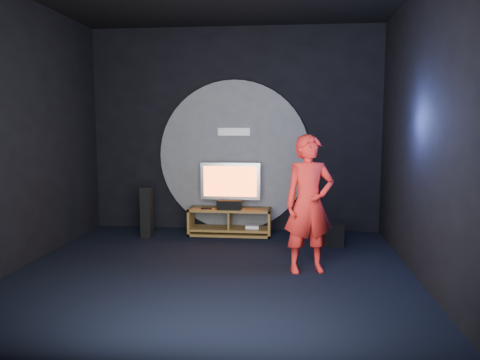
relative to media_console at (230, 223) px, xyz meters
name	(u,v)px	position (x,y,z in m)	size (l,w,h in m)	color
floor	(212,273)	(0.02, -2.05, -0.20)	(5.00, 5.00, 0.00)	black
back_wall	(235,130)	(0.02, 0.45, 1.55)	(5.00, 0.04, 3.50)	black
front_wall	(150,139)	(0.02, -4.55, 1.55)	(5.00, 0.04, 3.50)	black
left_wall	(15,132)	(-2.48, -2.05, 1.55)	(0.04, 5.00, 3.50)	black
right_wall	(425,133)	(2.52, -2.05, 1.55)	(0.04, 5.00, 3.50)	black
wall_disc_panel	(234,156)	(0.02, 0.39, 1.11)	(2.60, 0.11, 2.60)	#515156
media_console	(230,223)	(0.00, 0.00, 0.00)	(1.37, 0.45, 0.45)	olive
tv	(230,183)	(-0.01, 0.07, 0.67)	(1.00, 0.22, 0.76)	#ACACB4
center_speaker	(229,205)	(-0.01, -0.10, 0.33)	(0.40, 0.15, 0.15)	black
remote	(206,209)	(-0.38, -0.12, 0.27)	(0.18, 0.05, 0.02)	black
tower_speaker_left	(147,212)	(-1.34, -0.33, 0.22)	(0.17, 0.19, 0.84)	black
tower_speaker_right	(306,211)	(1.26, 0.07, 0.22)	(0.17, 0.19, 0.84)	black
subwoofer	(333,235)	(1.66, -0.54, -0.03)	(0.30, 0.30, 0.32)	black
player	(309,204)	(1.22, -1.85, 0.67)	(0.63, 0.41, 1.72)	red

